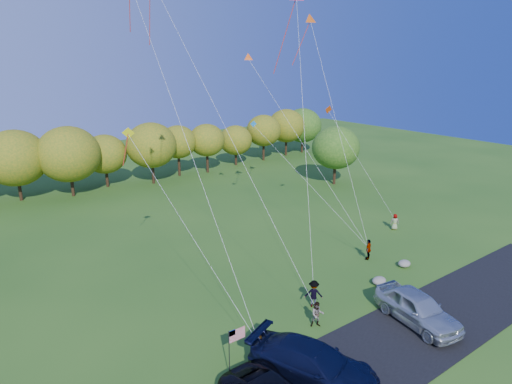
# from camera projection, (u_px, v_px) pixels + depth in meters

# --- Properties ---
(ground) EXTENTS (140.00, 140.00, 0.00)m
(ground) POSITION_uv_depth(u_px,v_px,m) (322.00, 324.00, 27.86)
(ground) COLOR #265016
(ground) RESTS_ON ground
(asphalt_lane) EXTENTS (44.00, 6.00, 0.06)m
(asphalt_lane) POSITION_uv_depth(u_px,v_px,m) (374.00, 356.00, 24.78)
(asphalt_lane) COLOR black
(asphalt_lane) RESTS_ON ground
(treeline) EXTENTS (74.85, 27.51, 8.16)m
(treeline) POSITION_uv_depth(u_px,v_px,m) (119.00, 152.00, 54.93)
(treeline) COLOR #382514
(treeline) RESTS_ON ground
(minivan_navy) EXTENTS (5.10, 7.22, 1.94)m
(minivan_navy) POSITION_uv_depth(u_px,v_px,m) (313.00, 364.00, 22.61)
(minivan_navy) COLOR black
(minivan_navy) RESTS_ON asphalt_lane
(minivan_silver) EXTENTS (3.31, 6.12, 1.98)m
(minivan_silver) POSITION_uv_depth(u_px,v_px,m) (417.00, 308.00, 27.63)
(minivan_silver) COLOR #B2B9BD
(minivan_silver) RESTS_ON asphalt_lane
(flyer_a) EXTENTS (0.66, 0.70, 1.62)m
(flyer_a) POSITION_uv_depth(u_px,v_px,m) (260.00, 349.00, 24.17)
(flyer_a) COLOR #4C4C59
(flyer_a) RESTS_ON ground
(flyer_b) EXTENTS (0.99, 0.94, 1.62)m
(flyer_b) POSITION_uv_depth(u_px,v_px,m) (317.00, 314.00, 27.38)
(flyer_b) COLOR #4C4C59
(flyer_b) RESTS_ON ground
(flyer_c) EXTENTS (1.33, 1.30, 1.83)m
(flyer_c) POSITION_uv_depth(u_px,v_px,m) (314.00, 294.00, 29.57)
(flyer_c) COLOR #4C4C59
(flyer_c) RESTS_ON ground
(flyer_d) EXTENTS (1.08, 0.80, 1.71)m
(flyer_d) POSITION_uv_depth(u_px,v_px,m) (368.00, 249.00, 36.53)
(flyer_d) COLOR #4C4C59
(flyer_d) RESTS_ON ground
(flyer_e) EXTENTS (0.89, 0.85, 1.53)m
(flyer_e) POSITION_uv_depth(u_px,v_px,m) (395.00, 222.00, 42.91)
(flyer_e) COLOR #4C4C59
(flyer_e) RESTS_ON ground
(flag_assembly) EXTENTS (1.01, 0.65, 2.72)m
(flag_assembly) POSITION_uv_depth(u_px,v_px,m) (234.00, 341.00, 22.74)
(flag_assembly) COLOR black
(flag_assembly) RESTS_ON ground
(boulder_near) EXTENTS (1.11, 0.87, 0.56)m
(boulder_near) POSITION_uv_depth(u_px,v_px,m) (379.00, 281.00, 32.63)
(boulder_near) COLOR gray
(boulder_near) RESTS_ON ground
(boulder_far) EXTENTS (1.03, 0.86, 0.54)m
(boulder_far) POSITION_uv_depth(u_px,v_px,m) (404.00, 264.00, 35.37)
(boulder_far) COLOR gray
(boulder_far) RESTS_ON ground
(kites_aloft) EXTENTS (19.51, 8.92, 12.32)m
(kites_aloft) POSITION_uv_depth(u_px,v_px,m) (244.00, 17.00, 34.12)
(kites_aloft) COLOR #EA1A4F
(kites_aloft) RESTS_ON ground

